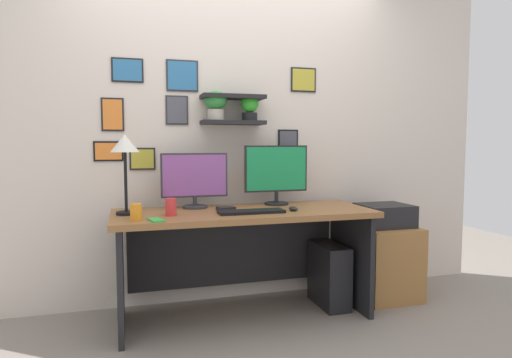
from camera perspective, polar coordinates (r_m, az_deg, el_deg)
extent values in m
plane|color=gray|center=(3.27, -1.50, -17.14)|extent=(8.00, 8.00, 0.00)
cube|color=beige|center=(3.47, -3.43, 6.89)|extent=(4.40, 0.04, 2.70)
cube|color=black|center=(3.35, -2.97, 7.22)|extent=(0.47, 0.20, 0.03)
cube|color=black|center=(3.37, -2.98, 10.45)|extent=(0.47, 0.20, 0.03)
cylinder|color=#B2A899|center=(3.33, -5.16, 8.17)|extent=(0.12, 0.12, 0.08)
ellipsoid|color=green|center=(3.34, -5.17, 10.01)|extent=(0.17, 0.17, 0.13)
cylinder|color=black|center=(3.39, -0.82, 7.96)|extent=(0.12, 0.12, 0.06)
ellipsoid|color=green|center=(3.39, -0.83, 9.62)|extent=(0.13, 0.13, 0.14)
cube|color=black|center=(3.36, -17.87, 7.85)|extent=(0.16, 0.02, 0.24)
cube|color=orange|center=(3.35, -17.88, 7.86)|extent=(0.13, 0.00, 0.21)
cube|color=#2D2D33|center=(3.38, -10.09, 8.65)|extent=(0.17, 0.02, 0.22)
cube|color=#4C4C56|center=(3.38, -10.08, 8.66)|extent=(0.14, 0.00, 0.19)
cube|color=black|center=(3.58, 4.10, 4.99)|extent=(0.17, 0.02, 0.17)
cube|color=#4C4C56|center=(3.57, 4.15, 4.99)|extent=(0.14, 0.00, 0.14)
cube|color=black|center=(3.36, -14.32, 2.52)|extent=(0.18, 0.02, 0.16)
cube|color=gold|center=(3.35, -14.32, 2.51)|extent=(0.16, 0.00, 0.14)
cube|color=#2D2D33|center=(3.42, -9.42, 12.89)|extent=(0.23, 0.02, 0.23)
cube|color=teal|center=(3.41, -9.41, 12.91)|extent=(0.21, 0.00, 0.21)
cube|color=black|center=(3.66, 6.06, 12.49)|extent=(0.21, 0.02, 0.19)
cube|color=gold|center=(3.65, 6.11, 12.51)|extent=(0.19, 0.00, 0.17)
cube|color=black|center=(3.36, -18.35, 3.39)|extent=(0.20, 0.02, 0.14)
cube|color=orange|center=(3.35, -18.36, 3.39)|extent=(0.18, 0.00, 0.12)
cube|color=black|center=(3.39, -16.13, 13.22)|extent=(0.22, 0.02, 0.17)
cube|color=teal|center=(3.39, -16.12, 13.24)|extent=(0.20, 0.00, 0.15)
cube|color=brown|center=(3.08, -1.53, -4.40)|extent=(1.77, 0.68, 0.04)
cube|color=black|center=(3.06, -16.93, -11.86)|extent=(0.04, 0.62, 0.71)
cube|color=black|center=(3.45, 12.01, -9.86)|extent=(0.04, 0.62, 0.71)
cube|color=black|center=(3.43, -2.82, -9.25)|extent=(1.57, 0.02, 0.50)
cylinder|color=#2D2D33|center=(3.21, -7.81, -3.55)|extent=(0.18, 0.18, 0.02)
cylinder|color=#2D2D33|center=(3.21, -7.82, -2.76)|extent=(0.03, 0.03, 0.07)
cube|color=#2D2D33|center=(3.20, -7.88, 0.49)|extent=(0.47, 0.02, 0.31)
cube|color=#8C4C99|center=(3.19, -7.85, 0.48)|extent=(0.45, 0.00, 0.29)
cylinder|color=black|center=(3.36, 2.63, -3.16)|extent=(0.18, 0.18, 0.02)
cylinder|color=black|center=(3.35, 2.63, -2.22)|extent=(0.03, 0.03, 0.09)
cube|color=black|center=(3.34, 2.59, 1.34)|extent=(0.49, 0.02, 0.35)
cube|color=#198C4C|center=(3.33, 2.66, 1.33)|extent=(0.46, 0.00, 0.32)
cube|color=black|center=(2.95, -0.60, -4.20)|extent=(0.44, 0.14, 0.02)
ellipsoid|color=black|center=(3.06, 4.78, -3.79)|extent=(0.06, 0.09, 0.03)
cylinder|color=black|center=(3.01, -16.24, -4.20)|extent=(0.13, 0.13, 0.02)
cylinder|color=black|center=(2.99, -16.33, -0.36)|extent=(0.02, 0.02, 0.38)
cone|color=silver|center=(2.98, -16.44, 4.42)|extent=(0.18, 0.18, 0.11)
cube|color=green|center=(2.73, -12.69, -5.13)|extent=(0.10, 0.15, 0.01)
cylinder|color=orange|center=(2.77, -15.08, -4.08)|extent=(0.07, 0.07, 0.10)
cube|color=black|center=(3.08, -3.87, -3.79)|extent=(0.13, 0.10, 0.02)
cylinder|color=red|center=(2.90, -10.86, -3.54)|extent=(0.07, 0.07, 0.11)
cube|color=#9E6B38|center=(3.71, 15.98, -10.08)|extent=(0.44, 0.50, 0.56)
cube|color=black|center=(3.63, 16.11, -4.47)|extent=(0.38, 0.34, 0.17)
cube|color=black|center=(3.44, 9.33, -12.00)|extent=(0.18, 0.40, 0.46)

